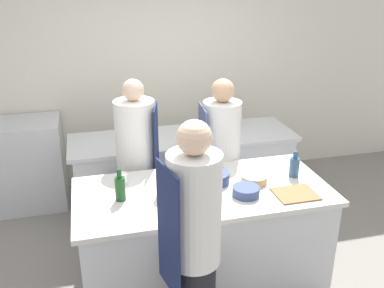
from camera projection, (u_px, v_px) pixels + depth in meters
ground_plane at (202, 281)px, 3.72m from camera, size 16.00×16.00×0.00m
wall_back at (155, 70)px, 5.10m from camera, size 8.00×0.06×2.80m
prep_counter at (202, 237)px, 3.55m from camera, size 2.02×0.93×0.90m
pass_counter at (184, 174)px, 4.64m from camera, size 2.36×0.72×0.90m
oven_range at (30, 164)px, 4.78m from camera, size 0.73×0.61×1.00m
chef_at_prep_near at (194, 249)px, 2.69m from camera, size 0.37×0.36×1.74m
chef_at_stove at (137, 167)px, 3.95m from camera, size 0.41×0.40×1.64m
chef_at_pass_far at (220, 163)px, 4.06m from camera, size 0.38×0.36×1.62m
bottle_olive_oil at (161, 185)px, 3.25m from camera, size 0.06×0.06×0.23m
bottle_vinegar at (120, 188)px, 3.19m from camera, size 0.08×0.08×0.26m
bottle_wine at (294, 166)px, 3.56m from camera, size 0.08×0.08×0.23m
bowl_mixing_large at (254, 179)px, 3.48m from camera, size 0.21×0.21×0.06m
bowl_prep_small at (246, 191)px, 3.27m from camera, size 0.21×0.21×0.07m
bowl_ceramic_blue at (214, 177)px, 3.47m from camera, size 0.25×0.25×0.09m
bowl_wooden_salad at (197, 200)px, 3.13m from camera, size 0.19×0.19×0.08m
cup at (123, 179)px, 3.45m from camera, size 0.08×0.08×0.09m
cutting_board at (295, 194)px, 3.30m from camera, size 0.32×0.26×0.01m
stockpot at (225, 119)px, 4.69m from camera, size 0.27×0.27×0.18m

